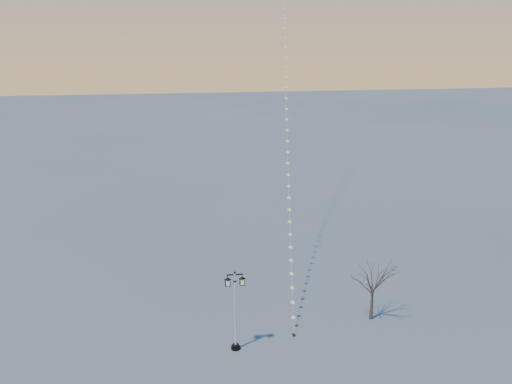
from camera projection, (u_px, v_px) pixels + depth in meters
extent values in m
plane|color=slate|center=(259.00, 347.00, 30.70)|extent=(300.00, 300.00, 0.00)
cylinder|color=black|center=(236.00, 348.00, 30.48)|extent=(0.53, 0.53, 0.15)
cylinder|color=black|center=(236.00, 345.00, 30.44)|extent=(0.38, 0.38, 0.13)
cylinder|color=silver|center=(235.00, 309.00, 29.80)|extent=(0.12, 0.12, 4.49)
cylinder|color=black|center=(235.00, 281.00, 29.32)|extent=(0.19, 0.19, 0.06)
cube|color=black|center=(235.00, 275.00, 29.21)|extent=(0.91, 0.07, 0.06)
sphere|color=black|center=(235.00, 273.00, 29.18)|extent=(0.13, 0.13, 0.13)
pyramid|color=black|center=(228.00, 278.00, 29.20)|extent=(0.42, 0.42, 0.13)
cube|color=beige|center=(228.00, 282.00, 29.28)|extent=(0.25, 0.25, 0.32)
cube|color=black|center=(228.00, 285.00, 29.33)|extent=(0.29, 0.29, 0.04)
pyramid|color=black|center=(242.00, 277.00, 29.31)|extent=(0.42, 0.42, 0.13)
cube|color=beige|center=(242.00, 281.00, 29.39)|extent=(0.25, 0.25, 0.32)
cube|color=black|center=(242.00, 284.00, 29.45)|extent=(0.29, 0.29, 0.04)
cone|color=#46362B|center=(372.00, 304.00, 33.50)|extent=(0.24, 0.24, 2.00)
cylinder|color=black|center=(294.00, 335.00, 31.79)|extent=(0.17, 0.17, 0.17)
cylinder|color=black|center=(294.00, 334.00, 31.78)|extent=(0.03, 0.03, 0.21)
cone|color=orange|center=(287.00, 68.00, 46.17)|extent=(0.07, 0.07, 0.24)
cylinder|color=white|center=(294.00, 328.00, 31.67)|extent=(0.01, 0.01, 0.68)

